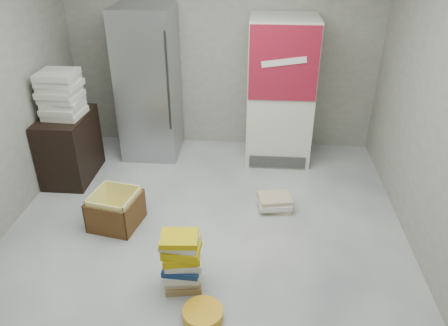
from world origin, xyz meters
TOP-DOWN VIEW (x-y plane):
  - ground at (0.00, 0.00)m, footprint 5.00×5.00m
  - room_shell at (0.00, 0.00)m, footprint 4.04×5.04m
  - steel_fridge at (-0.90, 2.13)m, footprint 0.70×0.72m
  - coke_cooler at (0.75, 2.12)m, footprint 0.80×0.73m
  - wood_shelf at (-1.73, 1.40)m, footprint 0.50×0.80m
  - supply_box_stack at (-1.72, 1.40)m, footprint 0.44×0.44m
  - phonebook_stack_main at (-0.10, -0.33)m, footprint 0.36×0.30m
  - phonebook_stack_side at (0.70, 0.90)m, footprint 0.39×0.34m
  - cardboard_box at (-0.92, 0.49)m, footprint 0.54×0.54m
  - bucket_lid at (0.11, -0.66)m, footprint 0.36×0.36m

SIDE VIEW (x-z plane):
  - ground at x=0.00m, z-range 0.00..0.00m
  - bucket_lid at x=0.11m, z-range 0.00..0.09m
  - phonebook_stack_side at x=0.70m, z-range 0.00..0.16m
  - cardboard_box at x=-0.92m, z-range -0.03..0.34m
  - phonebook_stack_main at x=-0.10m, z-range 0.00..0.55m
  - wood_shelf at x=-1.73m, z-range 0.00..0.80m
  - coke_cooler at x=0.75m, z-range 0.00..1.80m
  - steel_fridge at x=-0.90m, z-range 0.00..1.90m
  - supply_box_stack at x=-1.72m, z-range 0.80..1.32m
  - room_shell at x=0.00m, z-range 0.39..3.21m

